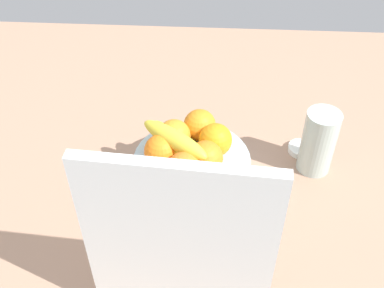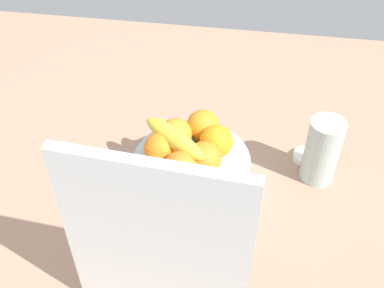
{
  "view_description": "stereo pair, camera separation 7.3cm",
  "coord_description": "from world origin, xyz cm",
  "px_view_note": "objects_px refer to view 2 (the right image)",
  "views": [
    {
      "loc": [
        -5.5,
        71.31,
        75.09
      ],
      "look_at": [
        -1.18,
        -0.26,
        10.1
      ],
      "focal_mm": 43.12,
      "sensor_mm": 36.0,
      "label": 1
    },
    {
      "loc": [
        -12.73,
        70.5,
        75.09
      ],
      "look_at": [
        -1.18,
        -0.26,
        10.1
      ],
      "focal_mm": 43.12,
      "sensor_mm": 36.0,
      "label": 2
    }
  ],
  "objects_px": {
    "orange_front_left": "(216,141)",
    "banana_bunch": "(174,144)",
    "orange_back_right": "(180,169)",
    "jar_lid": "(306,157)",
    "orange_top_stack": "(204,159)",
    "orange_back_left": "(161,149)",
    "orange_center": "(176,135)",
    "thermos_tumbler": "(322,151)",
    "orange_front_right": "(203,126)",
    "cutting_board": "(157,249)",
    "fruit_bowl": "(192,168)"
  },
  "relations": [
    {
      "from": "fruit_bowl",
      "to": "orange_center",
      "type": "height_order",
      "value": "orange_center"
    },
    {
      "from": "orange_center",
      "to": "jar_lid",
      "type": "height_order",
      "value": "orange_center"
    },
    {
      "from": "orange_center",
      "to": "jar_lid",
      "type": "xyz_separation_m",
      "value": [
        -0.29,
        -0.07,
        -0.09
      ]
    },
    {
      "from": "orange_front_right",
      "to": "thermos_tumbler",
      "type": "xyz_separation_m",
      "value": [
        -0.26,
        0.02,
        -0.02
      ]
    },
    {
      "from": "orange_center",
      "to": "thermos_tumbler",
      "type": "height_order",
      "value": "thermos_tumbler"
    },
    {
      "from": "orange_front_left",
      "to": "orange_back_left",
      "type": "relative_size",
      "value": 1.0
    },
    {
      "from": "orange_center",
      "to": "orange_top_stack",
      "type": "bearing_deg",
      "value": 137.64
    },
    {
      "from": "orange_back_left",
      "to": "thermos_tumbler",
      "type": "xyz_separation_m",
      "value": [
        -0.34,
        -0.07,
        -0.02
      ]
    },
    {
      "from": "banana_bunch",
      "to": "orange_center",
      "type": "bearing_deg",
      "value": -85.63
    },
    {
      "from": "orange_front_right",
      "to": "cutting_board",
      "type": "distance_m",
      "value": 0.4
    },
    {
      "from": "orange_back_left",
      "to": "orange_back_right",
      "type": "distance_m",
      "value": 0.07
    },
    {
      "from": "orange_back_left",
      "to": "jar_lid",
      "type": "height_order",
      "value": "orange_back_left"
    },
    {
      "from": "orange_front_right",
      "to": "orange_center",
      "type": "xyz_separation_m",
      "value": [
        0.05,
        0.04,
        0.0
      ]
    },
    {
      "from": "orange_center",
      "to": "cutting_board",
      "type": "distance_m",
      "value": 0.36
    },
    {
      "from": "orange_top_stack",
      "to": "jar_lid",
      "type": "relative_size",
      "value": 1.19
    },
    {
      "from": "orange_back_right",
      "to": "jar_lid",
      "type": "relative_size",
      "value": 1.19
    },
    {
      "from": "orange_back_left",
      "to": "jar_lid",
      "type": "xyz_separation_m",
      "value": [
        -0.32,
        -0.12,
        -0.09
      ]
    },
    {
      "from": "orange_front_right",
      "to": "jar_lid",
      "type": "height_order",
      "value": "orange_front_right"
    },
    {
      "from": "orange_center",
      "to": "orange_back_left",
      "type": "height_order",
      "value": "same"
    },
    {
      "from": "banana_bunch",
      "to": "thermos_tumbler",
      "type": "relative_size",
      "value": 1.13
    },
    {
      "from": "orange_center",
      "to": "cutting_board",
      "type": "relative_size",
      "value": 0.2
    },
    {
      "from": "orange_back_right",
      "to": "orange_top_stack",
      "type": "height_order",
      "value": "same"
    },
    {
      "from": "thermos_tumbler",
      "to": "orange_top_stack",
      "type": "bearing_deg",
      "value": 19.26
    },
    {
      "from": "orange_top_stack",
      "to": "jar_lid",
      "type": "bearing_deg",
      "value": -148.31
    },
    {
      "from": "fruit_bowl",
      "to": "banana_bunch",
      "type": "relative_size",
      "value": 1.46
    },
    {
      "from": "orange_front_right",
      "to": "banana_bunch",
      "type": "relative_size",
      "value": 0.41
    },
    {
      "from": "banana_bunch",
      "to": "orange_front_left",
      "type": "bearing_deg",
      "value": -161.76
    },
    {
      "from": "orange_front_right",
      "to": "thermos_tumbler",
      "type": "distance_m",
      "value": 0.26
    },
    {
      "from": "cutting_board",
      "to": "jar_lid",
      "type": "bearing_deg",
      "value": -116.91
    },
    {
      "from": "orange_front_left",
      "to": "orange_back_right",
      "type": "distance_m",
      "value": 0.11
    },
    {
      "from": "orange_front_left",
      "to": "orange_center",
      "type": "distance_m",
      "value": 0.09
    },
    {
      "from": "orange_back_right",
      "to": "orange_back_left",
      "type": "bearing_deg",
      "value": -45.86
    },
    {
      "from": "thermos_tumbler",
      "to": "jar_lid",
      "type": "xyz_separation_m",
      "value": [
        0.02,
        -0.05,
        -0.07
      ]
    },
    {
      "from": "orange_front_left",
      "to": "orange_center",
      "type": "bearing_deg",
      "value": -5.1
    },
    {
      "from": "fruit_bowl",
      "to": "orange_top_stack",
      "type": "bearing_deg",
      "value": 130.17
    },
    {
      "from": "orange_front_right",
      "to": "thermos_tumbler",
      "type": "relative_size",
      "value": 0.47
    },
    {
      "from": "orange_back_left",
      "to": "cutting_board",
      "type": "xyz_separation_m",
      "value": [
        -0.06,
        0.3,
        0.08
      ]
    },
    {
      "from": "cutting_board",
      "to": "jar_lid",
      "type": "relative_size",
      "value": 5.96
    },
    {
      "from": "jar_lid",
      "to": "thermos_tumbler",
      "type": "bearing_deg",
      "value": 111.91
    },
    {
      "from": "orange_top_stack",
      "to": "jar_lid",
      "type": "height_order",
      "value": "orange_top_stack"
    },
    {
      "from": "cutting_board",
      "to": "orange_back_right",
      "type": "bearing_deg",
      "value": -82.95
    },
    {
      "from": "orange_front_left",
      "to": "banana_bunch",
      "type": "bearing_deg",
      "value": 18.24
    },
    {
      "from": "orange_back_left",
      "to": "cutting_board",
      "type": "relative_size",
      "value": 0.2
    },
    {
      "from": "orange_center",
      "to": "jar_lid",
      "type": "relative_size",
      "value": 1.19
    },
    {
      "from": "orange_front_left",
      "to": "orange_back_left",
      "type": "xyz_separation_m",
      "value": [
        0.11,
        0.04,
        0.0
      ]
    },
    {
      "from": "orange_front_right",
      "to": "orange_back_left",
      "type": "xyz_separation_m",
      "value": [
        0.08,
        0.09,
        0.0
      ]
    },
    {
      "from": "orange_back_left",
      "to": "banana_bunch",
      "type": "height_order",
      "value": "banana_bunch"
    },
    {
      "from": "orange_front_left",
      "to": "fruit_bowl",
      "type": "bearing_deg",
      "value": 22.85
    },
    {
      "from": "orange_center",
      "to": "cutting_board",
      "type": "xyz_separation_m",
      "value": [
        -0.04,
        0.35,
        0.08
      ]
    },
    {
      "from": "orange_back_left",
      "to": "thermos_tumbler",
      "type": "relative_size",
      "value": 0.47
    }
  ]
}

